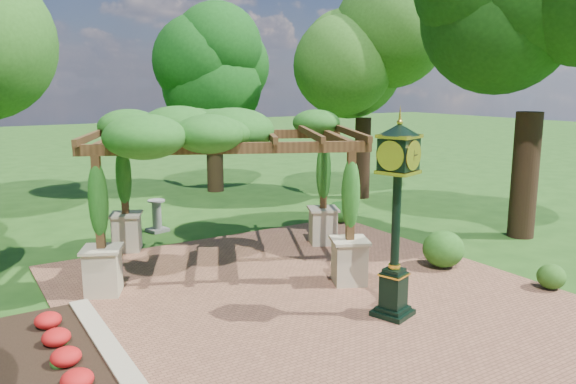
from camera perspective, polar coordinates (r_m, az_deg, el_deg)
ground at (r=11.46m, az=6.82°, el=-12.93°), size 120.00×120.00×0.00m
brick_plaza at (r=12.18m, az=3.82°, el=-11.28°), size 10.00×12.00×0.04m
border_wall at (r=9.90m, az=-17.38°, el=-16.14°), size 0.35×5.00×0.40m
flower_bed at (r=9.76m, az=-22.71°, el=-17.05°), size 1.50×5.00×0.36m
pedestal_clock at (r=11.06m, az=11.00°, el=-1.09°), size 0.98×0.98×3.93m
pergola at (r=13.95m, az=-6.35°, el=5.55°), size 7.53×6.35×4.06m
sundial at (r=18.24m, az=-13.17°, el=-2.56°), size 0.69×0.69×1.02m
shrub_front at (r=14.17m, az=25.18°, el=-7.78°), size 0.65×0.65×0.57m
shrub_mid at (r=14.81m, az=15.51°, el=-5.59°), size 1.09×1.09×0.93m
shrub_back at (r=18.83m, az=5.20°, el=-2.03°), size 1.06×1.06×0.73m
tree_north at (r=24.31m, az=-7.65°, el=11.76°), size 3.94×3.94×7.31m
tree_east_far at (r=22.88m, az=7.83°, el=13.80°), size 4.23×4.23×8.43m
tree_east_near at (r=18.27m, az=24.10°, el=16.62°), size 4.33×4.33×9.82m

